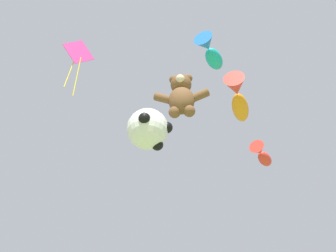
% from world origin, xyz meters
% --- Properties ---
extents(teddy_bear_kite, '(1.62, 0.71, 1.65)m').
position_xyz_m(teddy_bear_kite, '(0.35, 5.18, 8.65)').
color(teddy_bear_kite, brown).
extents(soccer_ball_kite, '(1.20, 1.19, 1.10)m').
position_xyz_m(soccer_ball_kite, '(-0.53, 4.90, 7.21)').
color(soccer_ball_kite, white).
extents(fish_kite_teal, '(1.06, 1.56, 0.66)m').
position_xyz_m(fish_kite_teal, '(1.34, 5.55, 11.03)').
color(fish_kite_teal, '#19ADB2').
extents(fish_kite_tangerine, '(1.08, 2.41, 0.77)m').
position_xyz_m(fish_kite_tangerine, '(2.30, 7.65, 10.84)').
color(fish_kite_tangerine, orange).
extents(fish_kite_crimson, '(1.14, 1.64, 0.64)m').
position_xyz_m(fish_kite_crimson, '(3.36, 10.88, 10.50)').
color(fish_kite_crimson, red).
extents(diamond_kite, '(0.98, 0.82, 2.90)m').
position_xyz_m(diamond_kite, '(-3.38, 5.72, 11.70)').
color(diamond_kite, '#E53F9E').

